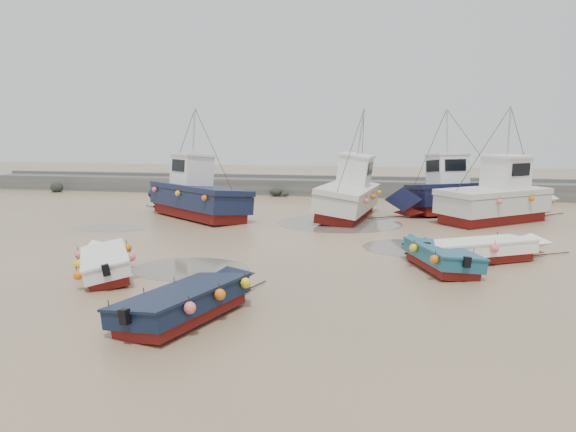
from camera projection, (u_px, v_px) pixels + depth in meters
name	position (u px, v px, depth m)	size (l,w,h in m)	color
ground	(284.00, 257.00, 22.23)	(120.00, 120.00, 0.00)	tan
seawall	(345.00, 188.00, 43.41)	(60.00, 4.92, 1.50)	#5E5E5A
puddle_a	(191.00, 269.00, 20.24)	(4.32, 4.32, 0.01)	#615A4F
puddle_b	(406.00, 248.00, 23.95)	(3.71, 3.71, 0.01)	#615A4F
puddle_c	(109.00, 228.00, 28.88)	(3.95, 3.95, 0.01)	#615A4F
puddle_d	(339.00, 223.00, 30.40)	(6.80, 6.80, 0.01)	#615A4F
dinghy_0	(107.00, 259.00, 19.45)	(3.92, 5.73, 1.43)	maroon
dinghy_1	(193.00, 297.00, 14.92)	(3.09, 6.29, 1.43)	maroon
dinghy_2	(437.00, 253.00, 20.33)	(3.03, 5.71, 1.43)	maroon
dinghy_3	(486.00, 247.00, 21.39)	(6.15, 4.22, 1.43)	maroon
cabin_boat_0	(192.00, 194.00, 32.40)	(8.96, 7.54, 6.22)	maroon
cabin_boat_1	(348.00, 194.00, 32.68)	(3.52, 10.37, 6.22)	maroon
cabin_boat_2	(453.00, 192.00, 33.27)	(8.69, 5.68, 6.22)	maroon
cabin_boat_3	(501.00, 197.00, 30.74)	(8.00, 7.37, 6.22)	maroon
person	(207.00, 220.00, 31.60)	(0.68, 0.44, 1.85)	#1B203E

